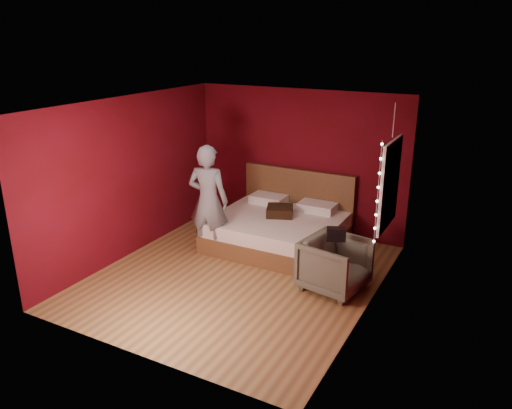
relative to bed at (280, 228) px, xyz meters
name	(u,v)px	position (x,y,z in m)	size (l,w,h in m)	color
floor	(238,276)	(-0.04, -1.39, -0.31)	(4.50, 4.50, 0.00)	olive
room_walls	(236,170)	(-0.04, -1.39, 1.37)	(4.04, 4.54, 2.62)	#5C0917
window	(389,184)	(1.92, -0.49, 1.19)	(0.05, 0.97, 1.27)	white
fairy_lights	(378,194)	(1.90, -1.02, 1.19)	(0.04, 0.04, 1.45)	silver
bed	(280,228)	(0.00, 0.00, 0.00)	(2.14, 1.81, 1.17)	brown
person	(208,201)	(-0.87, -0.89, 0.62)	(0.68, 0.45, 1.86)	slate
armchair	(335,265)	(1.39, -1.09, 0.08)	(0.83, 0.85, 0.77)	#5A5A47
handbag	(336,234)	(1.39, -1.11, 0.56)	(0.26, 0.13, 0.19)	black
throw_pillow	(280,211)	(-0.01, 0.01, 0.31)	(0.44, 0.44, 0.16)	#332011
hanging_plant	(391,151)	(1.84, -0.20, 1.61)	(0.40, 0.37, 0.87)	silver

